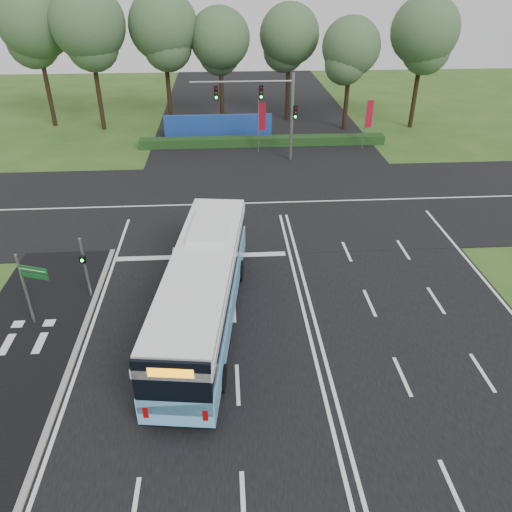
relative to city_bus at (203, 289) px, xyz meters
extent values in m
plane|color=#2B531B|center=(4.65, 0.97, -1.87)|extent=(120.00, 120.00, 0.00)
cube|color=black|center=(4.65, 0.97, -1.85)|extent=(20.00, 120.00, 0.04)
cube|color=black|center=(4.65, 12.97, -1.84)|extent=(120.00, 14.00, 0.05)
cube|color=black|center=(-7.85, -2.03, -1.84)|extent=(5.00, 18.00, 0.06)
cube|color=gray|center=(-5.45, -2.03, -1.81)|extent=(0.25, 18.00, 0.12)
cube|color=#6CC4FC|center=(0.00, 0.01, -0.72)|extent=(4.31, 13.15, 1.18)
cube|color=black|center=(0.00, 0.01, -1.25)|extent=(4.27, 13.09, 0.32)
cube|color=black|center=(0.00, 0.01, 0.36)|extent=(4.17, 12.95, 1.02)
cube|color=white|center=(0.00, 0.01, 1.01)|extent=(4.31, 13.15, 0.38)
cube|color=white|center=(0.00, 0.01, 1.38)|extent=(4.19, 12.63, 0.38)
cube|color=white|center=(0.34, 2.68, 1.71)|extent=(2.12, 3.42, 0.27)
cube|color=black|center=(-0.81, -6.34, 0.41)|extent=(2.60, 0.45, 2.37)
cube|color=orange|center=(-0.81, -6.38, 1.17)|extent=(1.50, 0.25, 0.38)
cylinder|color=black|center=(-0.79, 3.80, -1.31)|extent=(0.44, 1.15, 1.12)
cylinder|color=black|center=(1.72, 3.48, -1.31)|extent=(0.44, 1.15, 1.12)
cylinder|color=black|center=(-1.77, -3.89, -1.31)|extent=(0.44, 1.15, 1.12)
cylinder|color=black|center=(0.74, -4.21, -1.31)|extent=(0.44, 1.15, 1.12)
cylinder|color=gray|center=(-5.72, 2.51, -0.24)|extent=(0.13, 0.13, 3.26)
cube|color=black|center=(-5.72, 2.33, 0.37)|extent=(0.30, 0.24, 0.37)
sphere|color=#19F233|center=(-5.72, 2.23, 0.37)|extent=(0.13, 0.13, 0.13)
cylinder|color=gray|center=(-7.83, 0.47, -0.03)|extent=(0.11, 0.11, 3.67)
cube|color=#0D4C1A|center=(-7.18, 0.24, 1.16)|extent=(1.32, 0.50, 0.28)
cube|color=#0D4C1A|center=(-7.18, 0.24, 0.84)|extent=(1.32, 0.50, 0.20)
cube|color=white|center=(-7.18, 0.21, 1.16)|extent=(1.22, 0.43, 0.04)
cylinder|color=gray|center=(4.12, 23.73, 0.33)|extent=(0.07, 0.07, 4.40)
cube|color=maroon|center=(4.43, 23.64, 1.26)|extent=(0.57, 0.20, 2.35)
cylinder|color=gray|center=(13.33, 23.78, 0.32)|extent=(0.07, 0.07, 4.38)
cube|color=maroon|center=(13.64, 23.83, 1.24)|extent=(0.58, 0.12, 2.33)
cylinder|color=gray|center=(6.65, 21.47, 1.63)|extent=(0.24, 0.24, 7.00)
cylinder|color=gray|center=(2.65, 21.47, 4.53)|extent=(8.00, 0.16, 0.16)
cube|color=black|center=(4.15, 21.47, 3.73)|extent=(0.32, 0.28, 1.05)
cube|color=black|center=(0.65, 21.47, 3.73)|extent=(0.32, 0.28, 1.05)
cube|color=black|center=(6.90, 21.47, 2.13)|extent=(0.32, 0.28, 1.05)
cube|color=black|center=(4.65, 25.47, -1.47)|extent=(22.00, 1.20, 0.80)
cube|color=#1B3D93|center=(0.65, 27.97, -0.77)|extent=(10.00, 0.30, 2.20)
cylinder|color=black|center=(-15.93, 33.34, 2.68)|extent=(0.44, 0.44, 9.09)
sphere|color=#3C5934|center=(-15.93, 33.34, 7.70)|extent=(6.70, 6.70, 6.70)
cylinder|color=black|center=(-10.70, 31.65, 2.69)|extent=(0.44, 0.44, 9.11)
sphere|color=#3C5934|center=(-10.70, 31.65, 7.72)|extent=(6.71, 6.71, 6.71)
cylinder|color=black|center=(-4.14, 32.80, 2.52)|extent=(0.44, 0.44, 8.76)
sphere|color=#3C5934|center=(-4.14, 32.80, 7.36)|extent=(6.46, 6.46, 6.46)
cylinder|color=black|center=(1.08, 32.77, 2.00)|extent=(0.44, 0.44, 7.74)
sphere|color=#3C5934|center=(1.08, 32.77, 6.28)|extent=(5.70, 5.70, 5.70)
cylinder|color=black|center=(7.82, 33.82, 2.08)|extent=(0.44, 0.44, 7.89)
sphere|color=#3C5934|center=(7.82, 33.82, 6.43)|extent=(5.81, 5.81, 5.81)
cylinder|color=black|center=(13.06, 30.03, 1.77)|extent=(0.44, 0.44, 7.28)
sphere|color=#3C5934|center=(13.06, 30.03, 5.79)|extent=(5.36, 5.36, 5.36)
cylinder|color=black|center=(19.88, 30.38, 2.36)|extent=(0.44, 0.44, 8.45)
sphere|color=#3C5934|center=(19.88, 30.38, 7.03)|extent=(6.23, 6.23, 6.23)
camera|label=1|loc=(1.13, -18.33, 12.48)|focal=35.00mm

